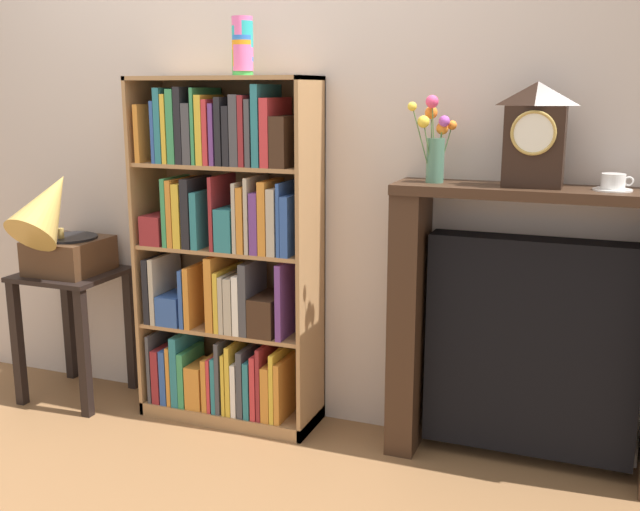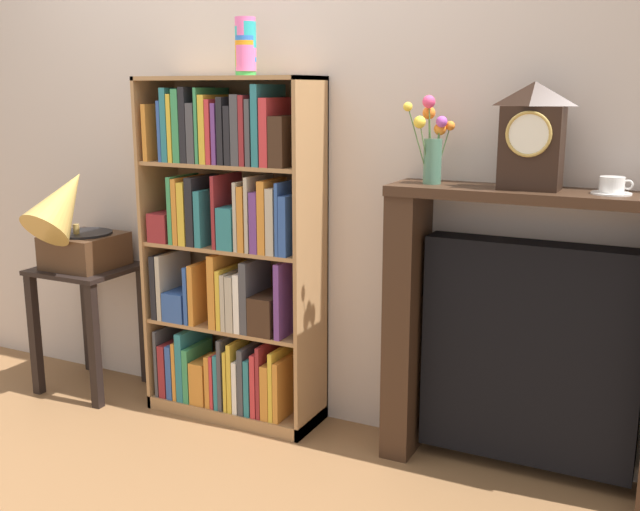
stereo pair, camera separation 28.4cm
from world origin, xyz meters
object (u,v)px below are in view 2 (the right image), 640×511
bookshelf (231,261)px  mantel_clock (532,136)px  flower_vase (432,143)px  side_table_left (89,301)px  teacup_with_saucer (612,186)px  gramophone (73,225)px  fireplace_mantel (529,339)px  cup_stack (246,47)px

bookshelf → mantel_clock: (1.30, 0.02, 0.60)m
bookshelf → flower_vase: size_ratio=4.60×
mantel_clock → flower_vase: bearing=179.9°
side_table_left → teacup_with_saucer: 2.52m
gramophone → fireplace_mantel: size_ratio=0.48×
fireplace_mantel → mantel_clock: size_ratio=2.94×
side_table_left → cup_stack: bearing=2.1°
bookshelf → side_table_left: 0.88m
flower_vase → teacup_with_saucer: (0.66, 0.00, -0.13)m
flower_vase → teacup_with_saucer: bearing=0.2°
bookshelf → fireplace_mantel: bearing=1.9°
fireplace_mantel → mantel_clock: (-0.03, -0.03, 0.78)m
gramophone → teacup_with_saucer: (2.42, 0.14, 0.31)m
side_table_left → mantel_clock: mantel_clock is taller
mantel_clock → teacup_with_saucer: mantel_clock is taller
bookshelf → teacup_with_saucer: size_ratio=11.12×
bookshelf → fireplace_mantel: (1.34, 0.05, -0.18)m
bookshelf → mantel_clock: 1.44m
gramophone → mantel_clock: mantel_clock is taller
teacup_with_saucer → mantel_clock: bearing=-179.4°
bookshelf → teacup_with_saucer: bearing=0.8°
gramophone → fireplace_mantel: 2.19m
bookshelf → teacup_with_saucer: bookshelf is taller
mantel_clock → cup_stack: bearing=-178.1°
mantel_clock → teacup_with_saucer: bearing=0.6°
side_table_left → mantel_clock: 2.31m
bookshelf → flower_vase: bookshelf is taller
gramophone → flower_vase: 1.81m
fireplace_mantel → mantel_clock: bearing=-139.4°
fireplace_mantel → flower_vase: bearing=-176.4°
gramophone → bookshelf: bearing=8.4°
fireplace_mantel → cup_stack: bearing=-176.9°
fireplace_mantel → teacup_with_saucer: 0.66m
gramophone → teacup_with_saucer: teacup_with_saucer is taller
side_table_left → gramophone: gramophone is taller
side_table_left → mantel_clock: size_ratio=1.64×
bookshelf → fireplace_mantel: bookshelf is taller
side_table_left → bookshelf: bearing=3.8°
bookshelf → cup_stack: cup_stack is taller
cup_stack → gramophone: cup_stack is taller
cup_stack → mantel_clock: cup_stack is taller
cup_stack → teacup_with_saucer: (1.48, 0.04, -0.51)m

